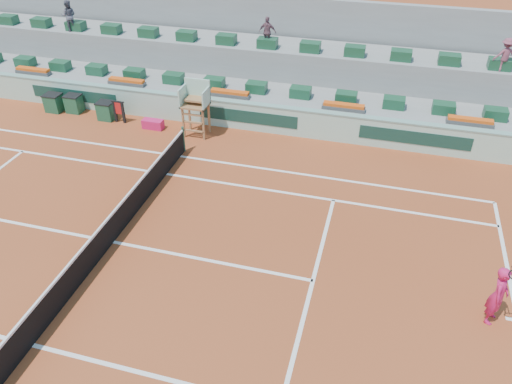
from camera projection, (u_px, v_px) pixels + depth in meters
ground at (113, 242)px, 15.79m from camera, size 90.00×90.00×0.00m
seating_tier_lower at (221, 92)px, 23.89m from camera, size 36.00×4.00×1.20m
seating_tier_upper at (231, 66)px, 24.75m from camera, size 36.00×2.40×2.60m
stadium_back_wall at (240, 38)px, 25.50m from camera, size 36.00×0.40×4.40m
player_bag at (153, 124)px, 21.99m from camera, size 0.92×0.41×0.41m
spectator_left at (69, 16)px, 24.74m from camera, size 0.89×0.81×1.49m
spectator_mid at (267, 32)px, 22.77m from camera, size 0.81×0.35×1.38m
spectator_right at (505, 55)px, 20.34m from camera, size 1.00×0.75×1.37m
court_lines at (113, 242)px, 15.79m from camera, size 23.89×11.09×0.01m
tennis_net at (111, 229)px, 15.49m from camera, size 0.10×11.97×1.10m
advertising_hoarding at (206, 111)px, 22.13m from camera, size 36.00×0.34×1.26m
umpire_chair at (196, 101)px, 20.82m from camera, size 1.10×0.90×2.40m
seat_row_lower at (214, 83)px, 22.71m from camera, size 32.90×0.60×0.44m
seat_row_upper at (226, 39)px, 23.41m from camera, size 32.90×0.60×0.44m
flower_planters at (177, 88)px, 22.46m from camera, size 26.80×0.36×0.28m
drink_cooler_a at (106, 111)px, 22.60m from camera, size 0.74×0.64×0.84m
drink_cooler_b at (74, 103)px, 23.22m from camera, size 0.72×0.63×0.84m
drink_cooler_c at (54, 103)px, 23.29m from camera, size 0.76×0.66×0.84m
towel_rack at (119, 110)px, 22.24m from camera, size 0.60×0.10×1.03m
tennis_player at (498, 295)px, 12.72m from camera, size 0.62×0.94×2.28m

